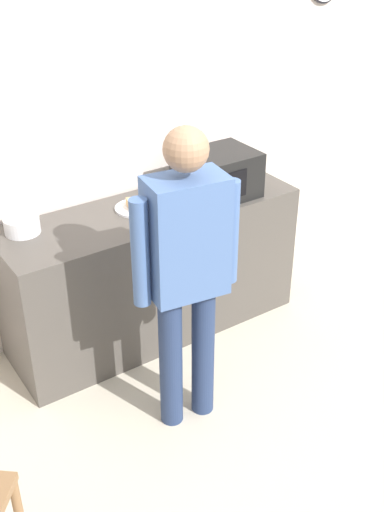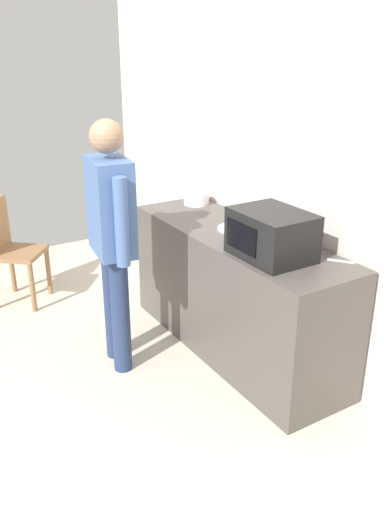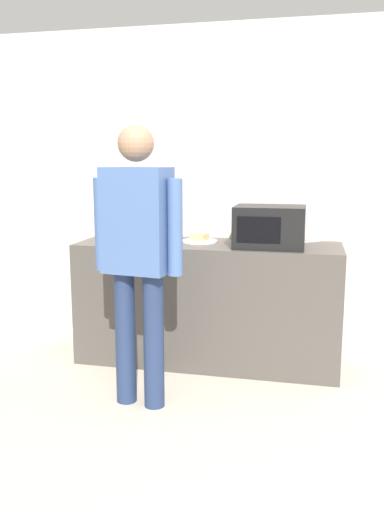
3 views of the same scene
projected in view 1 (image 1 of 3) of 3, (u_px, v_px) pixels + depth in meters
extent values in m
plane|color=beige|center=(278.00, 426.00, 3.63)|extent=(6.00, 6.00, 0.00)
cube|color=silver|center=(132.00, 134.00, 4.12)|extent=(5.40, 0.10, 2.60)
cube|color=#4C4742|center=(153.00, 271.00, 4.22)|extent=(1.99, 0.62, 0.93)
cube|color=black|center=(217.00, 175.00, 4.08)|extent=(0.50, 0.38, 0.30)
cube|color=black|center=(227.00, 187.00, 3.92)|extent=(0.30, 0.01, 0.18)
cylinder|color=white|center=(136.00, 208.00, 3.98)|extent=(0.27, 0.27, 0.01)
cube|color=#DEAE6F|center=(136.00, 203.00, 3.96)|extent=(0.14, 0.14, 0.05)
cylinder|color=white|center=(22.00, 225.00, 3.69)|extent=(0.21, 0.21, 0.10)
cube|color=silver|center=(195.00, 182.00, 4.35)|extent=(0.12, 0.14, 0.01)
cube|color=silver|center=(224.00, 170.00, 4.53)|extent=(0.15, 0.12, 0.01)
cylinder|color=navy|center=(203.00, 351.00, 3.54)|extent=(0.13, 0.13, 0.87)
cylinder|color=navy|center=(171.00, 361.00, 3.47)|extent=(0.13, 0.13, 0.87)
cube|color=#47669E|center=(186.00, 237.00, 3.12)|extent=(0.43, 0.29, 0.64)
cylinder|color=#47669E|center=(230.00, 232.00, 3.23)|extent=(0.09, 0.09, 0.58)
cylinder|color=#47669E|center=(140.00, 254.00, 3.05)|extent=(0.09, 0.09, 0.58)
sphere|color=#A37A5B|center=(186.00, 149.00, 2.89)|extent=(0.22, 0.22, 0.22)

